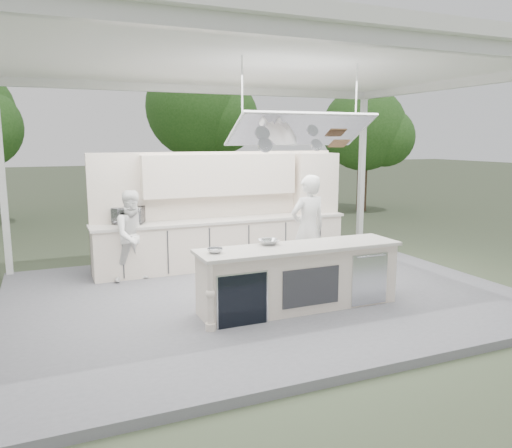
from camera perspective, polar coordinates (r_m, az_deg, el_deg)
name	(u,v)px	position (r m, az deg, el deg)	size (l,w,h in m)	color
ground	(263,299)	(8.34, 0.75, -8.59)	(90.00, 90.00, 0.00)	#3F4A33
stage_deck	(263,296)	(8.32, 0.75, -8.20)	(8.00, 6.00, 0.12)	slate
tent	(264,66)	(7.98, 0.87, 17.58)	(8.20, 6.20, 3.86)	white
demo_island	(298,277)	(7.45, 4.87, -6.07)	(3.10, 0.79, 0.95)	silver
back_counter	(224,242)	(9.89, -3.69, -2.10)	(5.08, 0.72, 0.95)	silver
back_wall_unit	(241,191)	(10.09, -1.77, 3.77)	(5.05, 0.48, 2.25)	silver
tree_cluster	(139,118)	(17.30, -13.20, 11.68)	(19.55, 9.40, 5.85)	#4B3925
head_chef	(308,229)	(8.78, 5.96, -0.53)	(0.69, 0.45, 1.89)	white
sous_chef	(134,236)	(9.06, -13.74, -1.32)	(0.79, 0.61, 1.62)	white
toaster_oven	(128,215)	(9.53, -14.38, 0.98)	(0.55, 0.38, 0.31)	silver
bowl_large	(269,242)	(7.40, 1.45, -2.07)	(0.31, 0.31, 0.08)	silver
bowl_small	(215,251)	(6.88, -4.71, -3.04)	(0.22, 0.22, 0.07)	#ADB0B4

